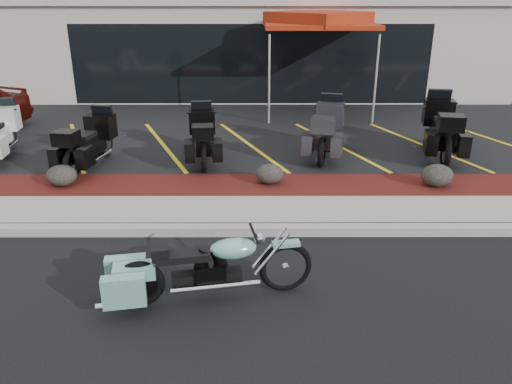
{
  "coord_description": "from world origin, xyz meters",
  "views": [
    {
      "loc": [
        0.13,
        -6.59,
        3.77
      ],
      "look_at": [
        0.14,
        1.2,
        0.63
      ],
      "focal_mm": 35.0,
      "sensor_mm": 36.0,
      "label": 1
    }
  ],
  "objects_px": {
    "touring_white": "(8,123)",
    "traffic_cone": "(209,119)",
    "popup_canopy": "(319,21)",
    "hero_cruiser": "(286,260)"
  },
  "relations": [
    {
      "from": "touring_white",
      "to": "traffic_cone",
      "type": "bearing_deg",
      "value": -71.83
    },
    {
      "from": "touring_white",
      "to": "traffic_cone",
      "type": "distance_m",
      "value": 5.22
    },
    {
      "from": "traffic_cone",
      "to": "popup_canopy",
      "type": "relative_size",
      "value": 0.12
    },
    {
      "from": "touring_white",
      "to": "popup_canopy",
      "type": "height_order",
      "value": "popup_canopy"
    },
    {
      "from": "traffic_cone",
      "to": "popup_canopy",
      "type": "xyz_separation_m",
      "value": [
        3.27,
        1.91,
        2.57
      ]
    },
    {
      "from": "touring_white",
      "to": "popup_canopy",
      "type": "relative_size",
      "value": 0.6
    },
    {
      "from": "popup_canopy",
      "to": "hero_cruiser",
      "type": "bearing_deg",
      "value": -91.99
    },
    {
      "from": "touring_white",
      "to": "popup_canopy",
      "type": "bearing_deg",
      "value": -69.52
    },
    {
      "from": "hero_cruiser",
      "to": "touring_white",
      "type": "xyz_separation_m",
      "value": [
        -6.44,
        6.14,
        0.31
      ]
    },
    {
      "from": "hero_cruiser",
      "to": "traffic_cone",
      "type": "xyz_separation_m",
      "value": [
        -1.72,
        8.33,
        -0.11
      ]
    }
  ]
}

